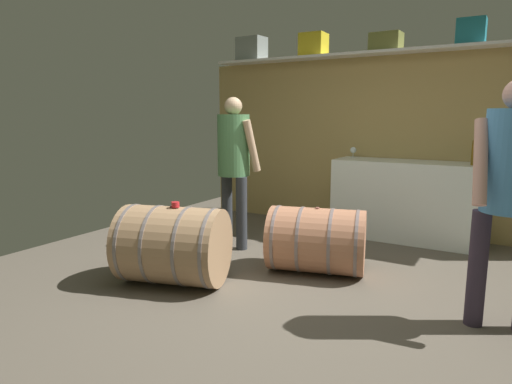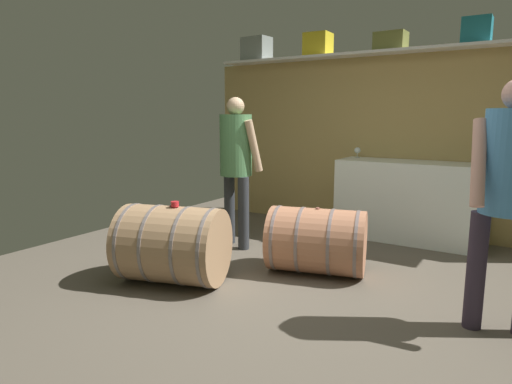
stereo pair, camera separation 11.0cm
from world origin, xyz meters
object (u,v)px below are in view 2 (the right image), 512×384
Objects in this scene: wine_glass at (357,151)px; wine_barrel_far at (317,241)px; work_cabinet at (410,201)px; wine_barrel_near at (173,244)px; visitor_tasting at (510,181)px; toolcase_olive at (390,42)px; winemaker_pouring at (236,156)px; toolcase_teal at (477,31)px; toolcase_grey at (256,49)px; toolcase_yellow at (318,45)px; tasting_cup at (175,204)px; wine_bottle_amber at (480,152)px.

wine_glass is 0.13× the size of wine_barrel_far.
work_cabinet is 1.61× the size of wine_barrel_near.
wine_glass is at bearing -61.73° from visitor_tasting.
toolcase_olive reaches higher than winemaker_pouring.
toolcase_teal is 1.79m from wine_glass.
toolcase_grey reaches higher than toolcase_yellow.
wine_barrel_near is at bearing -68.86° from toolcase_grey.
wine_barrel_far is at bearing -26.17° from visitor_tasting.
toolcase_teal is 0.28× the size of wine_barrel_near.
wine_barrel_near is 0.62× the size of visitor_tasting.
toolcase_teal is at bearing 4.21° from toolcase_grey.
tasting_cup is at bearing -0.16° from visitor_tasting.
winemaker_pouring is (-0.15, 1.19, 0.66)m from wine_barrel_near.
wine_glass is 0.08× the size of winemaker_pouring.
toolcase_yellow is at bearing 102.70° from winemaker_pouring.
tasting_cup is at bearing -151.25° from wine_barrel_far.
toolcase_olive is 2.25m from winemaker_pouring.
wine_bottle_amber is at bearing -9.13° from toolcase_yellow.
toolcase_grey is 3.20m from tasting_cup.
wine_bottle_amber is (0.15, -0.27, -1.24)m from toolcase_teal.
toolcase_teal is 0.84× the size of wine_bottle_amber.
wine_glass is at bearing 2.40° from toolcase_grey.
work_cabinet is at bearing -9.65° from toolcase_yellow.
toolcase_yellow is at bearing 171.64° from work_cabinet.
toolcase_olive is 0.90m from toolcase_teal.
toolcase_teal is at bearing 19.63° from work_cabinet.
toolcase_olive is 3.21m from tasting_cup.
wine_glass is at bearing 83.20° from wine_barrel_far.
toolcase_grey is 1.09× the size of wine_bottle_amber.
toolcase_yellow is 4.62× the size of tasting_cup.
tasting_cup reaches higher than wine_barrel_near.
wine_bottle_amber is at bearing 31.54° from wine_barrel_near.
visitor_tasting is at bearing -43.90° from toolcase_yellow.
wine_bottle_amber is 1.40m from wine_glass.
wine_bottle_amber is (0.68, -0.08, 0.60)m from work_cabinet.
wine_barrel_near is (-2.08, -2.35, -0.73)m from wine_bottle_amber.
wine_barrel_near is at bearing -93.92° from toolcase_yellow.
toolcase_grey reaches higher than visitor_tasting.
winemaker_pouring reaches higher than wine_glass.
visitor_tasting is (1.74, -2.09, 0.02)m from wine_glass.
tasting_cup is 2.47m from visitor_tasting.
winemaker_pouring is at bearing -127.45° from toolcase_olive.
work_cabinet is 0.99× the size of visitor_tasting.
tasting_cup reaches higher than wine_barrel_far.
tasting_cup is (-1.89, -2.62, -1.61)m from toolcase_teal.
toolcase_teal reaches higher than wine_glass.
winemaker_pouring is at bearing -141.42° from work_cabinet.
work_cabinet is (0.37, -0.19, -1.81)m from toolcase_olive.
tasting_cup is (0.84, -2.62, -1.63)m from toolcase_grey.
toolcase_grey reaches higher than toolcase_teal.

